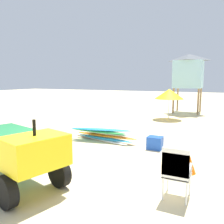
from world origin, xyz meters
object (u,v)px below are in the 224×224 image
object	(u,v)px
lifeguard_tower	(189,71)
cooler_box	(155,143)
utility_cart	(15,149)
surfboard_pile	(102,134)
traffic_cone_far	(189,163)
stacked_plastic_chairs	(176,169)
beach_umbrella_left	(169,94)

from	to	relation	value
lifeguard_tower	cooler_box	xyz separation A→B (m)	(0.35, -9.27, -2.60)
utility_cart	surfboard_pile	distance (m)	3.98
traffic_cone_far	cooler_box	xyz separation A→B (m)	(-1.25, 1.54, -0.04)
stacked_plastic_chairs	beach_umbrella_left	size ratio (longest dim) A/B	0.59
utility_cart	stacked_plastic_chairs	world-z (taller)	utility_cart
stacked_plastic_chairs	cooler_box	distance (m)	3.23
utility_cart	traffic_cone_far	xyz separation A→B (m)	(3.20, 2.26, -0.54)
beach_umbrella_left	utility_cart	bearing A→B (deg)	-96.24
stacked_plastic_chairs	traffic_cone_far	bearing A→B (deg)	88.44
beach_umbrella_left	traffic_cone_far	xyz separation A→B (m)	(2.13, -7.51, -1.19)
utility_cart	traffic_cone_far	world-z (taller)	utility_cart
surfboard_pile	beach_umbrella_left	world-z (taller)	beach_umbrella_left
surfboard_pile	lifeguard_tower	world-z (taller)	lifeguard_tower
utility_cart	surfboard_pile	xyz separation A→B (m)	(-0.08, 3.94, -0.54)
cooler_box	lifeguard_tower	bearing A→B (deg)	92.18
lifeguard_tower	traffic_cone_far	distance (m)	11.23
lifeguard_tower	beach_umbrella_left	world-z (taller)	lifeguard_tower
surfboard_pile	traffic_cone_far	distance (m)	3.68
utility_cart	traffic_cone_far	bearing A→B (deg)	35.21
surfboard_pile	beach_umbrella_left	xyz separation A→B (m)	(1.14, 5.83, 1.19)
utility_cart	beach_umbrella_left	distance (m)	9.84
beach_umbrella_left	cooler_box	xyz separation A→B (m)	(0.87, -5.97, -1.23)
lifeguard_tower	traffic_cone_far	xyz separation A→B (m)	(1.61, -10.81, -2.56)
utility_cart	stacked_plastic_chairs	xyz separation A→B (m)	(3.16, 0.83, -0.18)
utility_cart	beach_umbrella_left	bearing A→B (deg)	83.76
stacked_plastic_chairs	surfboard_pile	bearing A→B (deg)	136.13
lifeguard_tower	beach_umbrella_left	distance (m)	3.62
utility_cart	cooler_box	xyz separation A→B (m)	(1.94, 3.80, -0.58)
beach_umbrella_left	traffic_cone_far	bearing A→B (deg)	-74.16
utility_cart	beach_umbrella_left	size ratio (longest dim) A/B	1.61
lifeguard_tower	beach_umbrella_left	bearing A→B (deg)	-98.98
traffic_cone_far	cooler_box	bearing A→B (deg)	129.14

